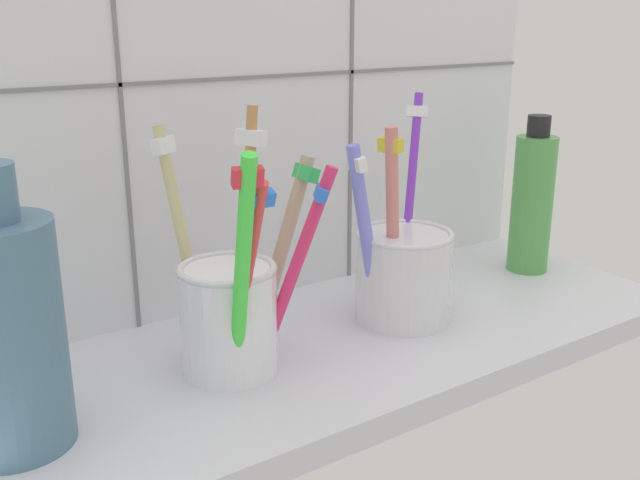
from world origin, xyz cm
name	(u,v)px	position (x,y,z in cm)	size (l,w,h in cm)	color
counter_slab	(323,354)	(0.00, 0.00, 1.00)	(64.00, 22.00, 2.00)	silver
tile_wall_back	(240,62)	(0.00, 12.00, 22.50)	(64.00, 2.20, 45.00)	white
toothbrush_cup_left	(231,303)	(-7.78, 0.19, 7.00)	(11.00, 13.20, 18.39)	white
toothbrush_cup_right	(399,268)	(7.94, 0.44, 6.35)	(11.29, 8.64, 18.00)	white
ceramic_vase	(3,330)	(-22.82, -1.05, 9.28)	(6.75, 6.75, 16.82)	slate
soap_bottle	(532,201)	(26.30, 2.33, 8.96)	(3.95, 3.95, 15.24)	#50A14C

